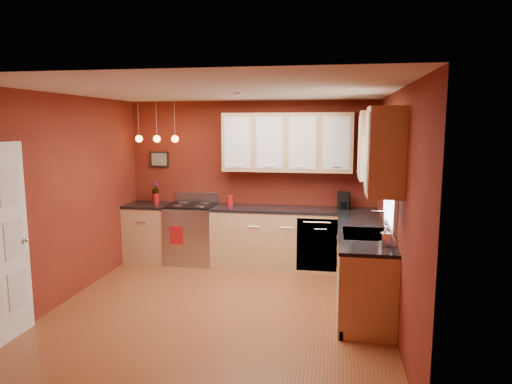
% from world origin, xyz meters
% --- Properties ---
extents(floor, '(4.20, 4.20, 0.00)m').
position_xyz_m(floor, '(0.00, 0.00, 0.00)').
color(floor, brown).
rests_on(floor, ground).
extents(ceiling, '(4.00, 4.20, 0.02)m').
position_xyz_m(ceiling, '(0.00, 0.00, 2.60)').
color(ceiling, silver).
rests_on(ceiling, wall_back).
extents(wall_back, '(4.00, 0.02, 2.60)m').
position_xyz_m(wall_back, '(0.00, 2.10, 1.30)').
color(wall_back, maroon).
rests_on(wall_back, floor).
extents(wall_front, '(4.00, 0.02, 2.60)m').
position_xyz_m(wall_front, '(0.00, -2.10, 1.30)').
color(wall_front, maroon).
rests_on(wall_front, floor).
extents(wall_left, '(0.02, 4.20, 2.60)m').
position_xyz_m(wall_left, '(-2.00, 0.00, 1.30)').
color(wall_left, maroon).
rests_on(wall_left, floor).
extents(wall_right, '(0.02, 4.20, 2.60)m').
position_xyz_m(wall_right, '(2.00, 0.00, 1.30)').
color(wall_right, maroon).
rests_on(wall_right, floor).
extents(base_cabinets_back_left, '(0.70, 0.60, 0.90)m').
position_xyz_m(base_cabinets_back_left, '(-1.65, 1.80, 0.45)').
color(base_cabinets_back_left, tan).
rests_on(base_cabinets_back_left, floor).
extents(base_cabinets_back_right, '(2.54, 0.60, 0.90)m').
position_xyz_m(base_cabinets_back_right, '(0.73, 1.80, 0.45)').
color(base_cabinets_back_right, tan).
rests_on(base_cabinets_back_right, floor).
extents(base_cabinets_right, '(0.60, 2.10, 0.90)m').
position_xyz_m(base_cabinets_right, '(1.70, 0.45, 0.45)').
color(base_cabinets_right, tan).
rests_on(base_cabinets_right, floor).
extents(counter_back_left, '(0.70, 0.62, 0.04)m').
position_xyz_m(counter_back_left, '(-1.65, 1.80, 0.92)').
color(counter_back_left, black).
rests_on(counter_back_left, base_cabinets_back_left).
extents(counter_back_right, '(2.54, 0.62, 0.04)m').
position_xyz_m(counter_back_right, '(0.73, 1.80, 0.92)').
color(counter_back_right, black).
rests_on(counter_back_right, base_cabinets_back_right).
extents(counter_right, '(0.62, 2.10, 0.04)m').
position_xyz_m(counter_right, '(1.70, 0.45, 0.92)').
color(counter_right, black).
rests_on(counter_right, base_cabinets_right).
extents(gas_range, '(0.76, 0.64, 1.11)m').
position_xyz_m(gas_range, '(-0.92, 1.80, 0.48)').
color(gas_range, '#ADACB1').
rests_on(gas_range, floor).
extents(dishwasher_front, '(0.60, 0.02, 0.80)m').
position_xyz_m(dishwasher_front, '(1.10, 1.51, 0.45)').
color(dishwasher_front, '#ADACB1').
rests_on(dishwasher_front, base_cabinets_back_right).
extents(sink, '(0.50, 0.70, 0.33)m').
position_xyz_m(sink, '(1.70, 0.30, 0.92)').
color(sink, gray).
rests_on(sink, counter_right).
extents(window, '(0.06, 1.02, 1.22)m').
position_xyz_m(window, '(1.97, 0.30, 1.69)').
color(window, white).
rests_on(window, wall_right).
extents(upper_cabinets_back, '(2.00, 0.35, 0.90)m').
position_xyz_m(upper_cabinets_back, '(0.60, 1.93, 1.95)').
color(upper_cabinets_back, tan).
rests_on(upper_cabinets_back, wall_back).
extents(upper_cabinets_right, '(0.35, 1.95, 0.90)m').
position_xyz_m(upper_cabinets_right, '(1.82, 0.32, 1.95)').
color(upper_cabinets_right, tan).
rests_on(upper_cabinets_right, wall_right).
extents(wall_picture, '(0.32, 0.03, 0.26)m').
position_xyz_m(wall_picture, '(-1.55, 2.08, 1.65)').
color(wall_picture, black).
rests_on(wall_picture, wall_back).
extents(pendant_lights, '(0.71, 0.11, 0.66)m').
position_xyz_m(pendant_lights, '(-1.45, 1.75, 2.01)').
color(pendant_lights, gray).
rests_on(pendant_lights, ceiling).
extents(red_canister, '(0.11, 0.11, 0.17)m').
position_xyz_m(red_canister, '(-0.29, 1.81, 1.03)').
color(red_canister, '#A31113').
rests_on(red_canister, counter_back_right).
extents(red_vase, '(0.11, 0.11, 0.17)m').
position_xyz_m(red_vase, '(-1.55, 1.87, 1.02)').
color(red_vase, '#A31113').
rests_on(red_vase, counter_back_left).
extents(flowers, '(0.13, 0.13, 0.21)m').
position_xyz_m(flowers, '(-1.55, 1.87, 1.19)').
color(flowers, '#A31113').
rests_on(flowers, red_vase).
extents(coffee_maker, '(0.20, 0.20, 0.26)m').
position_xyz_m(coffee_maker, '(1.49, 1.89, 1.06)').
color(coffee_maker, black).
rests_on(coffee_maker, counter_back_right).
extents(soap_pump, '(0.12, 0.12, 0.22)m').
position_xyz_m(soap_pump, '(1.88, -0.25, 1.05)').
color(soap_pump, white).
rests_on(soap_pump, counter_right).
extents(dish_towel, '(0.21, 0.01, 0.29)m').
position_xyz_m(dish_towel, '(-1.07, 1.47, 0.52)').
color(dish_towel, '#A31113').
rests_on(dish_towel, gas_range).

